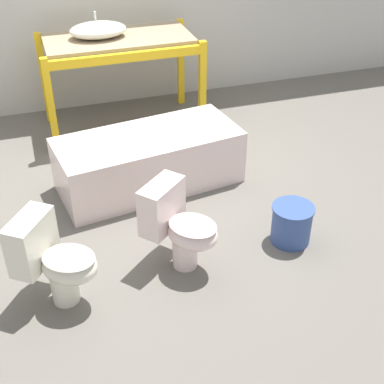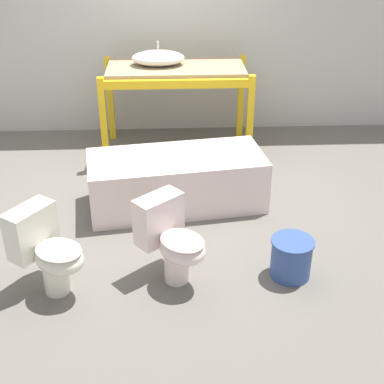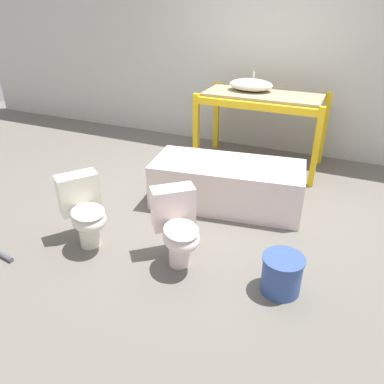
{
  "view_description": "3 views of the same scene",
  "coord_description": "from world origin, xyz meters",
  "px_view_note": "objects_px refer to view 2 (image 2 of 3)",
  "views": [
    {
      "loc": [
        -0.74,
        -4.26,
        2.75
      ],
      "look_at": [
        0.29,
        -1.07,
        0.5
      ],
      "focal_mm": 50.0,
      "sensor_mm": 36.0,
      "label": 1
    },
    {
      "loc": [
        0.13,
        -4.64,
        2.64
      ],
      "look_at": [
        0.3,
        -0.97,
        0.61
      ],
      "focal_mm": 50.0,
      "sensor_mm": 36.0,
      "label": 2
    },
    {
      "loc": [
        1.35,
        -3.7,
        2.15
      ],
      "look_at": [
        0.18,
        -1.06,
        0.62
      ],
      "focal_mm": 35.0,
      "sensor_mm": 36.0,
      "label": 3
    }
  ],
  "objects_px": {
    "toilet_far": "(48,249)",
    "sink_basin": "(158,58)",
    "toilet_near": "(172,238)",
    "bathtub_main": "(176,177)",
    "bucket_white": "(291,257)"
  },
  "relations": [
    {
      "from": "toilet_far",
      "to": "sink_basin",
      "type": "bearing_deg",
      "value": 18.25
    },
    {
      "from": "toilet_far",
      "to": "toilet_near",
      "type": "bearing_deg",
      "value": -47.95
    },
    {
      "from": "sink_basin",
      "to": "bathtub_main",
      "type": "relative_size",
      "value": 0.34
    },
    {
      "from": "sink_basin",
      "to": "bathtub_main",
      "type": "xyz_separation_m",
      "value": [
        0.16,
        -1.32,
        -0.79
      ]
    },
    {
      "from": "toilet_far",
      "to": "bucket_white",
      "type": "height_order",
      "value": "toilet_far"
    },
    {
      "from": "bucket_white",
      "to": "toilet_far",
      "type": "bearing_deg",
      "value": -177.37
    },
    {
      "from": "bathtub_main",
      "to": "bucket_white",
      "type": "distance_m",
      "value": 1.46
    },
    {
      "from": "toilet_near",
      "to": "bathtub_main",
      "type": "bearing_deg",
      "value": 46.43
    },
    {
      "from": "sink_basin",
      "to": "bathtub_main",
      "type": "bearing_deg",
      "value": -82.89
    },
    {
      "from": "toilet_near",
      "to": "toilet_far",
      "type": "distance_m",
      "value": 0.92
    },
    {
      "from": "sink_basin",
      "to": "toilet_near",
      "type": "distance_m",
      "value": 2.57
    },
    {
      "from": "toilet_near",
      "to": "bucket_white",
      "type": "bearing_deg",
      "value": -41.68
    },
    {
      "from": "sink_basin",
      "to": "toilet_far",
      "type": "xyz_separation_m",
      "value": [
        -0.81,
        -2.57,
        -0.72
      ]
    },
    {
      "from": "bathtub_main",
      "to": "toilet_near",
      "type": "relative_size",
      "value": 2.6
    },
    {
      "from": "sink_basin",
      "to": "bathtub_main",
      "type": "height_order",
      "value": "sink_basin"
    }
  ]
}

